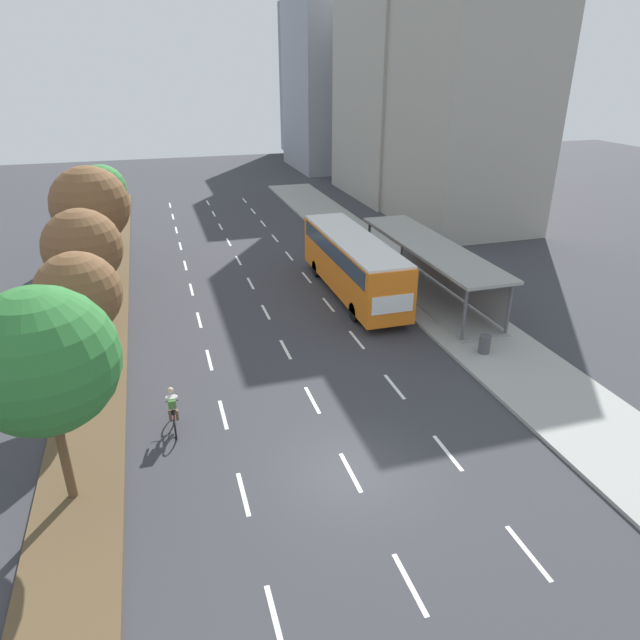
{
  "coord_description": "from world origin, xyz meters",
  "views": [
    {
      "loc": [
        -5.14,
        -13.68,
        12.06
      ],
      "look_at": [
        1.72,
        9.14,
        1.2
      ],
      "focal_mm": 31.69,
      "sensor_mm": 36.0,
      "label": 1
    }
  ],
  "objects_px": {
    "cyclist": "(173,411)",
    "median_tree_fourth": "(90,205)",
    "median_tree_third": "(83,248)",
    "median_tree_nearest": "(42,361)",
    "median_tree_second": "(78,294)",
    "trash_bin": "(485,344)",
    "median_tree_fifth": "(102,189)",
    "bus_shelter": "(433,264)",
    "bus": "(353,260)"
  },
  "relations": [
    {
      "from": "median_tree_nearest",
      "to": "median_tree_fourth",
      "type": "height_order",
      "value": "median_tree_fourth"
    },
    {
      "from": "median_tree_second",
      "to": "median_tree_nearest",
      "type": "bearing_deg",
      "value": -92.8
    },
    {
      "from": "median_tree_nearest",
      "to": "median_tree_second",
      "type": "bearing_deg",
      "value": 87.2
    },
    {
      "from": "median_tree_second",
      "to": "median_tree_fourth",
      "type": "xyz_separation_m",
      "value": [
        -0.31,
        12.7,
        0.54
      ]
    },
    {
      "from": "bus_shelter",
      "to": "median_tree_second",
      "type": "relative_size",
      "value": 2.28
    },
    {
      "from": "median_tree_nearest",
      "to": "median_tree_third",
      "type": "relative_size",
      "value": 1.14
    },
    {
      "from": "cyclist",
      "to": "trash_bin",
      "type": "bearing_deg",
      "value": 7.58
    },
    {
      "from": "median_tree_third",
      "to": "median_tree_fifth",
      "type": "xyz_separation_m",
      "value": [
        0.31,
        12.7,
        0.25
      ]
    },
    {
      "from": "bus",
      "to": "cyclist",
      "type": "bearing_deg",
      "value": -134.97
    },
    {
      "from": "median_tree_nearest",
      "to": "trash_bin",
      "type": "xyz_separation_m",
      "value": [
        16.91,
        4.56,
        -4.18
      ]
    },
    {
      "from": "median_tree_third",
      "to": "trash_bin",
      "type": "bearing_deg",
      "value": -25.68
    },
    {
      "from": "bus",
      "to": "median_tree_fourth",
      "type": "xyz_separation_m",
      "value": [
        -13.72,
        5.78,
        2.69
      ]
    },
    {
      "from": "bus",
      "to": "median_tree_fifth",
      "type": "height_order",
      "value": "median_tree_fifth"
    },
    {
      "from": "median_tree_nearest",
      "to": "median_tree_second",
      "type": "distance_m",
      "value": 6.38
    },
    {
      "from": "bus_shelter",
      "to": "median_tree_second",
      "type": "xyz_separation_m",
      "value": [
        -17.68,
        -5.56,
        2.35
      ]
    },
    {
      "from": "median_tree_third",
      "to": "median_tree_fourth",
      "type": "relative_size",
      "value": 0.86
    },
    {
      "from": "median_tree_fourth",
      "to": "median_tree_fifth",
      "type": "height_order",
      "value": "median_tree_fourth"
    },
    {
      "from": "median_tree_second",
      "to": "bus_shelter",
      "type": "bearing_deg",
      "value": 17.46
    },
    {
      "from": "median_tree_fourth",
      "to": "cyclist",
      "type": "bearing_deg",
      "value": -78.97
    },
    {
      "from": "bus_shelter",
      "to": "median_tree_fourth",
      "type": "bearing_deg",
      "value": 158.36
    },
    {
      "from": "median_tree_nearest",
      "to": "median_tree_fourth",
      "type": "bearing_deg",
      "value": 90.01
    },
    {
      "from": "median_tree_fourth",
      "to": "trash_bin",
      "type": "height_order",
      "value": "median_tree_fourth"
    },
    {
      "from": "cyclist",
      "to": "median_tree_fourth",
      "type": "height_order",
      "value": "median_tree_fourth"
    },
    {
      "from": "cyclist",
      "to": "median_tree_third",
      "type": "bearing_deg",
      "value": 107.83
    },
    {
      "from": "bus",
      "to": "median_tree_fourth",
      "type": "height_order",
      "value": "median_tree_fourth"
    },
    {
      "from": "median_tree_second",
      "to": "median_tree_fifth",
      "type": "distance_m",
      "value": 19.05
    },
    {
      "from": "median_tree_third",
      "to": "median_tree_fifth",
      "type": "distance_m",
      "value": 12.71
    },
    {
      "from": "cyclist",
      "to": "trash_bin",
      "type": "height_order",
      "value": "cyclist"
    },
    {
      "from": "median_tree_fourth",
      "to": "median_tree_fifth",
      "type": "bearing_deg",
      "value": 87.47
    },
    {
      "from": "cyclist",
      "to": "median_tree_second",
      "type": "height_order",
      "value": "median_tree_second"
    },
    {
      "from": "median_tree_third",
      "to": "median_tree_fourth",
      "type": "height_order",
      "value": "median_tree_fourth"
    },
    {
      "from": "cyclist",
      "to": "bus",
      "type": "bearing_deg",
      "value": 45.03
    },
    {
      "from": "bus_shelter",
      "to": "median_tree_second",
      "type": "height_order",
      "value": "median_tree_second"
    },
    {
      "from": "median_tree_fourth",
      "to": "trash_bin",
      "type": "distance_m",
      "value": 22.67
    },
    {
      "from": "cyclist",
      "to": "median_tree_second",
      "type": "distance_m",
      "value": 5.76
    },
    {
      "from": "median_tree_fifth",
      "to": "bus_shelter",
      "type": "bearing_deg",
      "value": -37.29
    },
    {
      "from": "cyclist",
      "to": "median_tree_third",
      "type": "distance_m",
      "value": 11.01
    },
    {
      "from": "median_tree_second",
      "to": "trash_bin",
      "type": "bearing_deg",
      "value": -6.17
    },
    {
      "from": "bus",
      "to": "cyclist",
      "type": "height_order",
      "value": "bus"
    },
    {
      "from": "trash_bin",
      "to": "median_tree_second",
      "type": "bearing_deg",
      "value": 173.83
    },
    {
      "from": "cyclist",
      "to": "median_tree_fifth",
      "type": "xyz_separation_m",
      "value": [
        -2.9,
        22.68,
        3.62
      ]
    },
    {
      "from": "cyclist",
      "to": "trash_bin",
      "type": "relative_size",
      "value": 2.14
    },
    {
      "from": "median_tree_third",
      "to": "median_tree_fifth",
      "type": "height_order",
      "value": "median_tree_fifth"
    },
    {
      "from": "median_tree_fifth",
      "to": "trash_bin",
      "type": "distance_m",
      "value": 26.95
    },
    {
      "from": "cyclist",
      "to": "median_tree_second",
      "type": "xyz_separation_m",
      "value": [
        -2.87,
        3.62,
        3.43
      ]
    },
    {
      "from": "median_tree_nearest",
      "to": "median_tree_fifth",
      "type": "bearing_deg",
      "value": 89.37
    },
    {
      "from": "bus",
      "to": "median_tree_nearest",
      "type": "relative_size",
      "value": 1.68
    },
    {
      "from": "bus",
      "to": "median_tree_fifth",
      "type": "bearing_deg",
      "value": 137.92
    },
    {
      "from": "cyclist",
      "to": "median_tree_fourth",
      "type": "xyz_separation_m",
      "value": [
        -3.18,
        16.33,
        3.97
      ]
    },
    {
      "from": "median_tree_second",
      "to": "median_tree_third",
      "type": "height_order",
      "value": "median_tree_third"
    }
  ]
}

